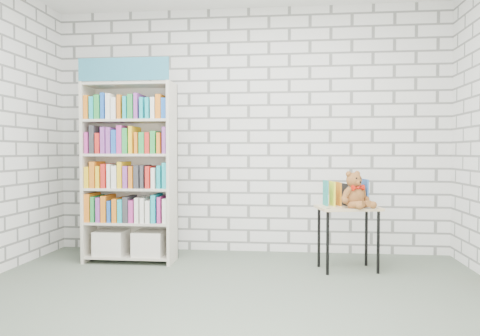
# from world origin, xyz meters

# --- Properties ---
(ground) EXTENTS (4.50, 4.50, 0.00)m
(ground) POSITION_xyz_m (0.00, 0.00, 0.00)
(ground) COLOR #4F5A4C
(ground) RESTS_ON ground
(room_shell) EXTENTS (4.52, 4.02, 2.81)m
(room_shell) POSITION_xyz_m (0.00, 0.00, 1.78)
(room_shell) COLOR silver
(room_shell) RESTS_ON ground
(bookshelf) EXTENTS (0.93, 0.36, 2.10)m
(bookshelf) POSITION_xyz_m (-1.19, 1.36, 0.96)
(bookshelf) COLOR beige
(bookshelf) RESTS_ON ground
(display_table) EXTENTS (0.65, 0.51, 0.62)m
(display_table) POSITION_xyz_m (1.04, 1.22, 0.54)
(display_table) COLOR tan
(display_table) RESTS_ON ground
(table_books) EXTENTS (0.43, 0.25, 0.24)m
(table_books) POSITION_xyz_m (1.02, 1.32, 0.74)
(table_books) COLOR teal
(table_books) RESTS_ON display_table
(teddy_bear) EXTENTS (0.34, 0.33, 0.35)m
(teddy_bear) POSITION_xyz_m (1.09, 1.14, 0.76)
(teddy_bear) COLOR brown
(teddy_bear) RESTS_ON display_table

